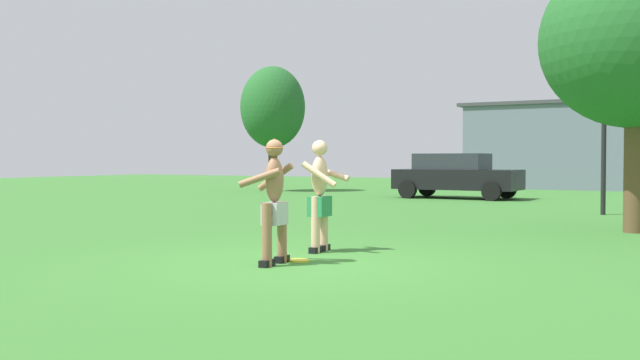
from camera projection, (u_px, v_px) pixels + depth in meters
The scene contains 9 objects.
ground_plane at pixel (299, 264), 9.29m from camera, with size 80.00×80.00×0.00m, color #38752D.
player_with_cap at pixel (274, 196), 9.24m from camera, with size 0.57×0.68×1.66m.
player_in_green at pixel (320, 193), 10.51m from camera, with size 0.59×0.63×1.67m.
frisbee at pixel (299, 260), 9.55m from camera, with size 0.29×0.29×0.03m, color yellow.
car_black_mid_lot at pixel (456, 175), 24.79m from camera, with size 4.37×2.17×1.58m.
lamp_post at pixel (605, 68), 17.39m from camera, with size 0.60×0.24×5.98m.
outbuilding_behind_lot at pixel (625, 145), 32.35m from camera, with size 14.25×5.48×4.03m.
tree_right_field at pixel (636, 40), 13.17m from camera, with size 3.53×3.53×5.30m.
tree_behind_players at pixel (273, 108), 30.19m from camera, with size 2.79×2.79×5.36m.
Camera 1 is at (4.68, -7.98, 1.39)m, focal length 39.52 mm.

